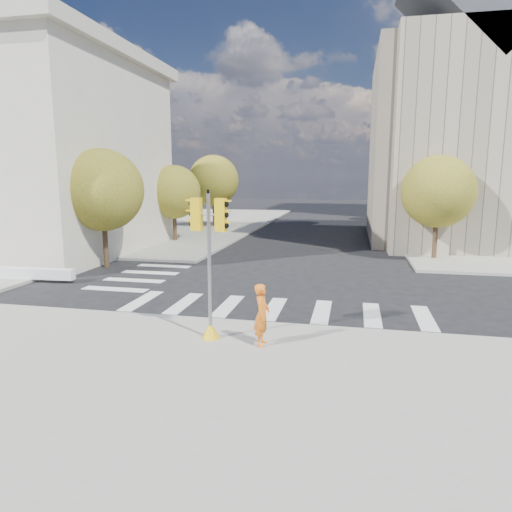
{
  "coord_description": "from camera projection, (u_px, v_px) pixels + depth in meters",
  "views": [
    {
      "loc": [
        2.71,
        -18.39,
        4.95
      ],
      "look_at": [
        -0.68,
        -2.52,
        2.1
      ],
      "focal_mm": 32.0,
      "sensor_mm": 36.0,
      "label": 1
    }
  ],
  "objects": [
    {
      "name": "tree_lw_far",
      "position": [
        214.0,
        180.0,
        43.62
      ],
      "size": [
        4.8,
        4.8,
        6.95
      ],
      "color": "#382616",
      "rests_on": "ground"
    },
    {
      "name": "lamp_far",
      "position": [
        411.0,
        180.0,
        43.66
      ],
      "size": [
        0.35,
        0.18,
        8.11
      ],
      "color": "black",
      "rests_on": "sidewalk_far_right"
    },
    {
      "name": "classical_building",
      "position": [
        1.0,
        153.0,
        29.83
      ],
      "size": [
        19.0,
        15.0,
        12.7
      ],
      "color": "beige",
      "rests_on": "ground"
    },
    {
      "name": "tree_re_mid",
      "position": [
        413.0,
        183.0,
        38.02
      ],
      "size": [
        4.6,
        4.6,
        6.66
      ],
      "color": "#382616",
      "rests_on": "ground"
    },
    {
      "name": "tree_re_near",
      "position": [
        438.0,
        192.0,
        26.51
      ],
      "size": [
        4.2,
        4.2,
        6.16
      ],
      "color": "#382616",
      "rests_on": "ground"
    },
    {
      "name": "planter_wall",
      "position": [
        15.0,
        273.0,
        21.74
      ],
      "size": [
        6.01,
        0.78,
        0.5
      ],
      "primitive_type": "cube",
      "rotation": [
        0.0,
        0.0,
        0.06
      ],
      "color": "silver",
      "rests_on": "sidewalk_left_near"
    },
    {
      "name": "sidewalk_near",
      "position": [
        197.0,
        441.0,
        8.52
      ],
      "size": [
        30.0,
        14.0,
        0.15
      ],
      "primitive_type": "cube",
      "color": "gray",
      "rests_on": "ground"
    },
    {
      "name": "sidewalk_far_left",
      "position": [
        134.0,
        223.0,
        48.27
      ],
      "size": [
        28.0,
        40.0,
        0.15
      ],
      "primitive_type": "cube",
      "color": "gray",
      "rests_on": "ground"
    },
    {
      "name": "traffic_signal",
      "position": [
        210.0,
        277.0,
        13.38
      ],
      "size": [
        1.08,
        0.56,
        4.42
      ],
      "rotation": [
        0.0,
        0.0,
        -0.12
      ],
      "color": "#DCAE0B",
      "rests_on": "sidewalk_near"
    },
    {
      "name": "tree_re_far",
      "position": [
        399.0,
        186.0,
        49.66
      ],
      "size": [
        4.0,
        4.0,
        5.88
      ],
      "color": "#382616",
      "rests_on": "ground"
    },
    {
      "name": "tree_lw_mid",
      "position": [
        174.0,
        192.0,
        34.12
      ],
      "size": [
        4.0,
        4.0,
        5.77
      ],
      "color": "#382616",
      "rests_on": "ground"
    },
    {
      "name": "tree_lw_near",
      "position": [
        102.0,
        190.0,
        24.41
      ],
      "size": [
        4.4,
        4.4,
        6.41
      ],
      "color": "#382616",
      "rests_on": "ground"
    },
    {
      "name": "lamp_near",
      "position": [
        436.0,
        182.0,
        30.17
      ],
      "size": [
        0.35,
        0.18,
        8.11
      ],
      "color": "black",
      "rests_on": "sidewalk_far_right"
    },
    {
      "name": "photographer",
      "position": [
        262.0,
        315.0,
        13.0
      ],
      "size": [
        0.45,
        0.67,
        1.8
      ],
      "primitive_type": "imported",
      "rotation": [
        0.0,
        0.0,
        1.54
      ],
      "color": "orange",
      "rests_on": "sidewalk_near"
    },
    {
      "name": "ground",
      "position": [
        284.0,
        296.0,
        19.13
      ],
      "size": [
        160.0,
        160.0,
        0.0
      ],
      "primitive_type": "plane",
      "color": "black",
      "rests_on": "ground"
    }
  ]
}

